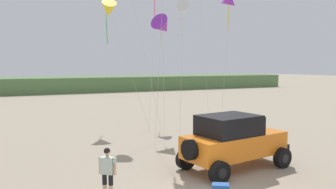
% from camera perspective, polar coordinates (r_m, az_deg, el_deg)
% --- Properties ---
extents(dune_ridge, '(90.00, 9.96, 2.32)m').
position_cam_1_polar(dune_ridge, '(56.42, -22.33, 1.49)').
color(dune_ridge, '#567A47').
rests_on(dune_ridge, ground_plane).
extents(jeep, '(4.99, 3.03, 2.26)m').
position_cam_1_polar(jeep, '(14.26, 11.01, -7.58)').
color(jeep, orange).
rests_on(jeep, ground_plane).
extents(person_watching, '(0.51, 0.46, 1.67)m').
position_cam_1_polar(person_watching, '(11.22, -10.18, -12.46)').
color(person_watching, '#DBB28E').
rests_on(person_watching, ground_plane).
extents(kite_yellow_diamond, '(3.52, 5.92, 8.72)m').
position_cam_1_polar(kite_yellow_diamond, '(24.21, 2.57, 14.16)').
color(kite_yellow_diamond, white).
rests_on(kite_yellow_diamond, ground_plane).
extents(kite_blue_swept, '(2.45, 4.68, 9.04)m').
position_cam_1_polar(kite_blue_swept, '(25.01, -10.02, 13.93)').
color(kite_blue_swept, yellow).
rests_on(kite_blue_swept, ground_plane).
extents(kite_pink_ribbon, '(2.40, 4.36, 7.46)m').
position_cam_1_polar(kite_pink_ribbon, '(21.43, -0.85, 11.42)').
color(kite_pink_ribbon, purple).
rests_on(kite_pink_ribbon, ground_plane).
extents(kite_red_delta, '(3.15, 3.35, 9.73)m').
position_cam_1_polar(kite_red_delta, '(26.46, 10.48, 15.11)').
color(kite_red_delta, purple).
rests_on(kite_red_delta, ground_plane).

